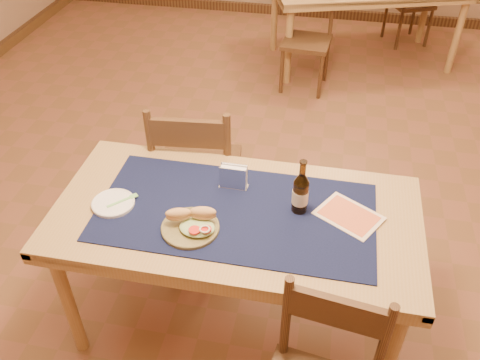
% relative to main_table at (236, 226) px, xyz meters
% --- Properties ---
extents(main_table, '(1.60, 0.80, 0.75)m').
position_rel_main_table_xyz_m(main_table, '(0.00, 0.00, 0.00)').
color(main_table, '#9E7D4A').
rests_on(main_table, ground).
extents(placemat, '(1.20, 0.60, 0.01)m').
position_rel_main_table_xyz_m(placemat, '(0.00, 0.00, 0.09)').
color(placemat, '#0F1439').
rests_on(placemat, main_table).
extents(baseboard, '(6.00, 7.00, 0.10)m').
position_rel_main_table_xyz_m(baseboard, '(0.00, 0.80, -0.62)').
color(baseboard, '#4E351C').
rests_on(baseboard, ground).
extents(chair_main_far, '(0.49, 0.49, 0.98)m').
position_rel_main_table_xyz_m(chair_main_far, '(-0.34, 0.55, -0.16)').
color(chair_main_far, '#4E351C').
rests_on(chair_main_far, ground).
extents(chair_back_near, '(0.43, 0.43, 0.86)m').
position_rel_main_table_xyz_m(chair_back_near, '(0.10, 2.61, -0.22)').
color(chair_back_near, '#4E351C').
rests_on(chair_back_near, ground).
extents(chair_back_far, '(0.50, 0.50, 0.82)m').
position_rel_main_table_xyz_m(chair_back_far, '(1.06, 3.72, -0.24)').
color(chair_back_far, '#4E351C').
rests_on(chair_back_far, ground).
extents(sandwich_plate, '(0.24, 0.24, 0.09)m').
position_rel_main_table_xyz_m(sandwich_plate, '(-0.16, -0.14, 0.11)').
color(sandwich_plate, olive).
rests_on(sandwich_plate, placemat).
extents(side_plate, '(0.19, 0.19, 0.02)m').
position_rel_main_table_xyz_m(side_plate, '(-0.54, -0.06, 0.10)').
color(side_plate, white).
rests_on(side_plate, placemat).
extents(fork, '(0.11, 0.12, 0.00)m').
position_rel_main_table_xyz_m(fork, '(-0.49, -0.04, 0.10)').
color(fork, '#78C66C').
rests_on(fork, side_plate).
extents(beer_bottle, '(0.07, 0.07, 0.26)m').
position_rel_main_table_xyz_m(beer_bottle, '(0.27, 0.06, 0.19)').
color(beer_bottle, '#44290C').
rests_on(beer_bottle, placemat).
extents(napkin_holder, '(0.13, 0.05, 0.12)m').
position_rel_main_table_xyz_m(napkin_holder, '(-0.04, 0.16, 0.14)').
color(napkin_holder, silver).
rests_on(napkin_holder, placemat).
extents(menu_card, '(0.32, 0.30, 0.01)m').
position_rel_main_table_xyz_m(menu_card, '(0.48, 0.06, 0.09)').
color(menu_card, beige).
rests_on(menu_card, placemat).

